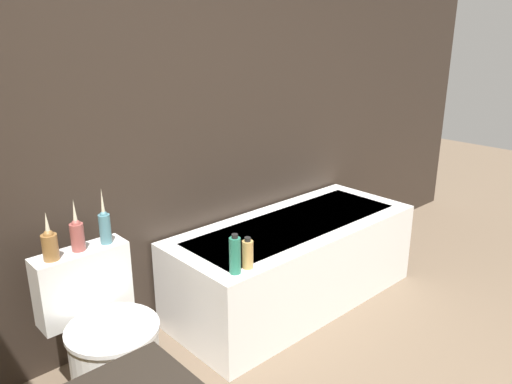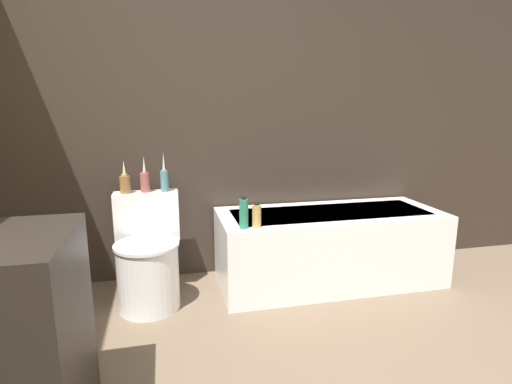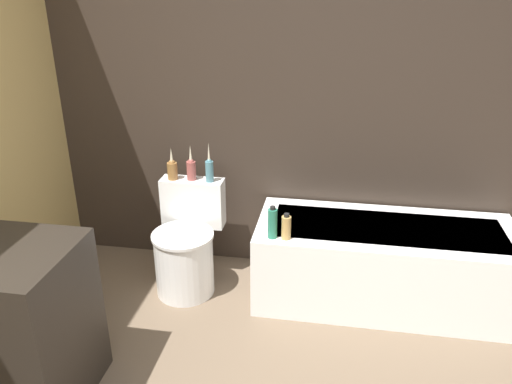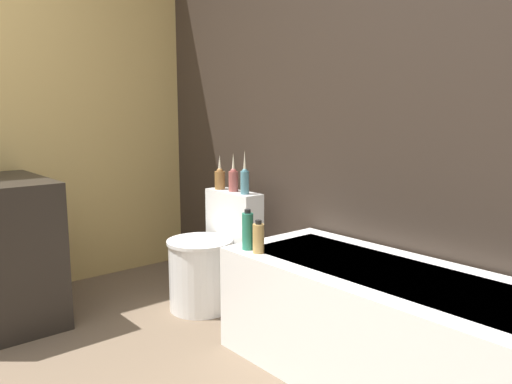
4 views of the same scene
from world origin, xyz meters
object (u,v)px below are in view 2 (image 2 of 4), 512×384
Objects in this scene: vase_bronze at (164,179)px; shampoo_bottle_tall at (244,213)px; vase_silver at (145,180)px; shampoo_bottle_short at (257,216)px; toilet at (148,261)px; vase_gold at (125,182)px; bathtub at (329,246)px.

shampoo_bottle_tall is (0.48, -0.37, -0.18)m from vase_bronze.
vase_silver is at bearing 147.80° from shampoo_bottle_tall.
vase_bronze is at bearing 146.59° from shampoo_bottle_short.
toilet is 0.54m from vase_silver.
shampoo_bottle_short is (0.56, -0.37, -0.20)m from vase_bronze.
vase_silver is at bearing 5.66° from vase_gold.
vase_silver is 0.13m from vase_bronze.
vase_bronze reaches higher than vase_silver.
toilet is 4.34× the size of shampoo_bottle_short.
shampoo_bottle_tall is 0.09m from shampoo_bottle_short.
vase_bronze is 0.70m from shampoo_bottle_short.
vase_silver is 1.48× the size of shampoo_bottle_short.
vase_gold reaches higher than bathtub.
vase_silver is 0.73m from shampoo_bottle_tall.
vase_gold is at bearing 175.21° from bathtub.
vase_bronze reaches higher than bathtub.
vase_bronze reaches higher than shampoo_bottle_short.
shampoo_bottle_short is (0.69, -0.38, -0.19)m from vase_silver.
vase_bronze is (0.13, 0.19, 0.51)m from toilet.
bathtub is 9.85× the size of shampoo_bottle_short.
vase_silver is 1.19× the size of shampoo_bottle_tall.
vase_bronze is (0.26, 0.00, 0.01)m from vase_gold.
vase_gold is at bearing -174.34° from vase_silver.
toilet is 0.71m from shampoo_bottle_tall.
vase_silver is at bearing 90.00° from toilet.
shampoo_bottle_short is (0.81, -0.37, -0.18)m from vase_gold.
vase_silver reaches higher than shampoo_bottle_short.
shampoo_bottle_short is at bearing -24.23° from vase_gold.
vase_bronze is at bearing 0.30° from vase_gold.
shampoo_bottle_tall is (0.60, -0.18, 0.33)m from toilet.
shampoo_bottle_short is (-0.61, -0.25, 0.34)m from bathtub.
vase_bronze is (-1.17, 0.12, 0.53)m from bathtub.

